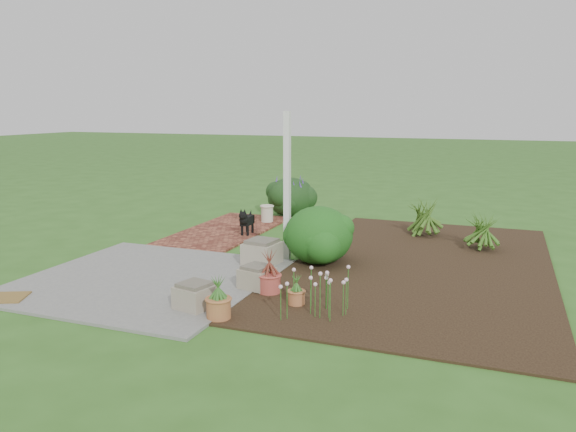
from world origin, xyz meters
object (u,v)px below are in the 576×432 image
(stone_trough_near, at_px, (195,297))
(cream_ceramic_urn, at_px, (267,214))
(evergreen_shrub, at_px, (319,233))
(black_dog, at_px, (246,220))

(stone_trough_near, bearing_deg, cream_ceramic_urn, 103.56)
(stone_trough_near, distance_m, cream_ceramic_urn, 5.54)
(cream_ceramic_urn, relative_size, evergreen_shrub, 0.32)
(black_dog, bearing_deg, evergreen_shrub, -39.62)
(black_dog, height_order, cream_ceramic_urn, black_dog)
(evergreen_shrub, bearing_deg, cream_ceramic_urn, 127.53)
(stone_trough_near, bearing_deg, black_dog, 106.22)
(black_dog, bearing_deg, stone_trough_near, -78.42)
(black_dog, xyz_separation_m, cream_ceramic_urn, (-0.12, 1.35, -0.12))
(black_dog, bearing_deg, cream_ceramic_urn, 90.60)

